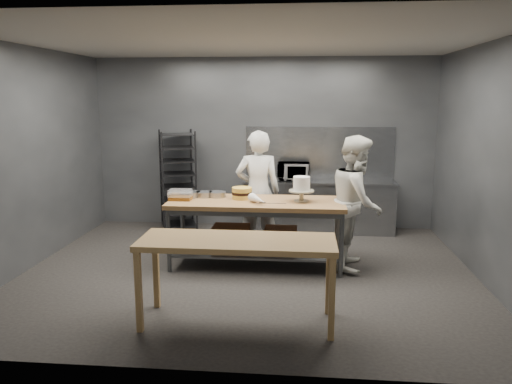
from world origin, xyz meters
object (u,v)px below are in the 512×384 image
(speed_rack, at_px, (178,181))
(chef_right, at_px, (357,202))
(chef_behind, at_px, (258,191))
(work_table, at_px, (255,225))
(microwave, at_px, (294,171))
(frosted_cake_stand, at_px, (302,186))
(layer_cake, at_px, (242,193))
(near_counter, at_px, (237,247))

(speed_rack, bearing_deg, chef_right, -30.77)
(chef_behind, bearing_deg, work_table, 85.66)
(work_table, distance_m, microwave, 2.00)
(chef_right, distance_m, frosted_cake_stand, 0.79)
(speed_rack, height_order, layer_cake, speed_rack)
(speed_rack, bearing_deg, frosted_cake_stand, -39.94)
(speed_rack, height_order, chef_right, chef_right)
(work_table, relative_size, chef_behind, 1.31)
(speed_rack, xyz_separation_m, frosted_cake_stand, (2.17, -1.81, 0.28))
(chef_behind, xyz_separation_m, frosted_cake_stand, (0.65, -0.68, 0.21))
(chef_behind, xyz_separation_m, microwave, (0.51, 1.21, 0.13))
(frosted_cake_stand, bearing_deg, near_counter, -109.43)
(speed_rack, distance_m, chef_right, 3.39)
(microwave, height_order, frosted_cake_stand, frosted_cake_stand)
(speed_rack, relative_size, frosted_cake_stand, 5.09)
(layer_cake, bearing_deg, work_table, -29.01)
(microwave, bearing_deg, chef_behind, -112.81)
(near_counter, relative_size, chef_right, 1.10)
(chef_right, bearing_deg, speed_rack, 68.51)
(near_counter, height_order, chef_behind, chef_behind)
(frosted_cake_stand, bearing_deg, speed_rack, 140.06)
(microwave, bearing_deg, layer_cake, -110.95)
(chef_right, height_order, frosted_cake_stand, chef_right)
(frosted_cake_stand, bearing_deg, chef_behind, 133.79)
(work_table, height_order, speed_rack, speed_rack)
(chef_right, relative_size, layer_cake, 6.57)
(microwave, relative_size, frosted_cake_stand, 1.58)
(work_table, distance_m, chef_behind, 0.75)
(speed_rack, xyz_separation_m, microwave, (2.02, 0.08, 0.19))
(near_counter, bearing_deg, chef_behind, 90.33)
(chef_right, bearing_deg, microwave, 35.51)
(work_table, bearing_deg, microwave, 75.32)
(chef_behind, height_order, microwave, chef_behind)
(speed_rack, relative_size, chef_behind, 0.95)
(chef_behind, relative_size, frosted_cake_stand, 5.35)
(speed_rack, xyz_separation_m, chef_behind, (1.51, -1.13, 0.06))
(microwave, xyz_separation_m, layer_cake, (-0.68, -1.78, -0.05))
(chef_right, xyz_separation_m, microwave, (-0.89, 1.82, 0.14))
(chef_behind, distance_m, layer_cake, 0.60)
(near_counter, bearing_deg, frosted_cake_stand, 70.57)
(layer_cake, bearing_deg, near_counter, -84.50)
(speed_rack, distance_m, chef_behind, 1.89)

